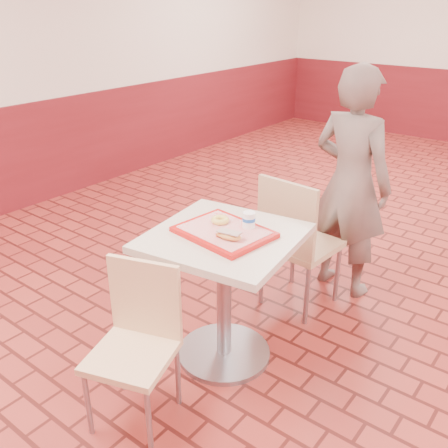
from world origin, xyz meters
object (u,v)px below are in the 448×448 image
Objects in this scene: chair_main_back at (295,238)px; serving_tray at (224,232)px; paper_cup at (249,220)px; customer at (351,184)px; chair_main_front at (137,336)px; long_john_donut at (229,235)px; main_table at (224,277)px; ring_donut at (220,220)px.

serving_tray is (-0.04, -0.69, 0.28)m from chair_main_back.
paper_cup is at bearing 49.90° from serving_tray.
customer is 1.16m from serving_tray.
chair_main_back reaches higher than paper_cup.
chair_main_front is at bearing 89.40° from chair_main_back.
customer is at bearing 62.85° from chair_main_front.
chair_main_back reaches higher than long_john_donut.
chair_main_front reaches higher than main_table.
chair_main_back is (0.04, 0.69, -0.01)m from main_table.
chair_main_back is 0.83m from long_john_donut.
serving_tray is 3.16× the size of long_john_donut.
chair_main_back is at bearing 86.47° from main_table.
chair_main_back is 10.92× the size of paper_cup.
long_john_donut reaches higher than serving_tray.
customer is 1.05m from paper_cup.
customer is at bearing 85.55° from long_john_donut.
main_table is 5.35× the size of long_john_donut.
chair_main_front is 1.74× the size of serving_tray.
paper_cup reaches higher than serving_tray.
ring_donut is (-0.07, 0.06, 0.30)m from main_table.
customer is (0.18, 1.14, 0.25)m from main_table.
paper_cup is (0.16, 0.05, 0.03)m from ring_donut.
customer is (0.25, 1.72, 0.33)m from chair_main_front.
chair_main_back is at bearing 86.47° from serving_tray.
ring_donut is at bearing 83.73° from customer.
main_table is 0.85× the size of chair_main_back.
customer is 1.22m from long_john_donut.
customer is 1.11m from ring_donut.
chair_main_back is 0.68m from paper_cup.
serving_tray reaches higher than main_table.
customer reaches higher than chair_main_back.
chair_main_back is 0.54m from customer.
paper_cup reaches higher than main_table.
chair_main_back reaches higher than main_table.
serving_tray is at bearing -38.50° from ring_donut.
chair_main_back reaches higher than chair_main_front.
ring_donut is at bearing 84.31° from chair_main_back.
chair_main_back is at bearing 79.74° from customer.
chair_main_front is at bearing -107.29° from long_john_donut.
ring_donut reaches higher than serving_tray.
paper_cup is (-0.00, 0.18, 0.02)m from long_john_donut.
main_table is 1.70× the size of serving_tray.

